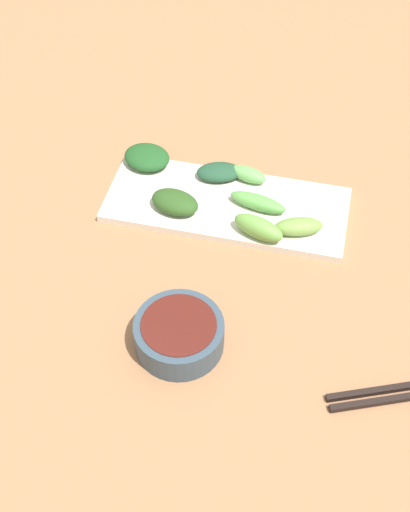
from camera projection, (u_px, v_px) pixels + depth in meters
name	position (u px, v px, depth m)	size (l,w,h in m)	color
tabletop	(221.00, 256.00, 1.00)	(2.10, 2.10, 0.02)	#A1704A
sauce_bowl	(179.00, 333.00, 0.87)	(0.12, 0.12, 0.04)	#374957
serving_plate	(227.00, 205.00, 1.05)	(0.15, 0.37, 0.01)	silver
broccoli_stalk_0	(248.00, 174.00, 1.07)	(0.03, 0.06, 0.02)	#69AF58
broccoli_stalk_1	(258.00, 228.00, 0.98)	(0.03, 0.08, 0.03)	#6CA746
broccoli_leafy_2	(147.00, 157.00, 1.09)	(0.06, 0.07, 0.03)	#205222
broccoli_leafy_3	(175.00, 202.00, 1.02)	(0.05, 0.07, 0.03)	#2D521F
broccoli_leafy_4	(219.00, 172.00, 1.07)	(0.04, 0.07, 0.02)	#224C31
broccoli_stalk_5	(258.00, 202.00, 1.03)	(0.03, 0.09, 0.02)	#5DA14A
broccoli_stalk_6	(299.00, 227.00, 0.99)	(0.03, 0.07, 0.02)	#759E46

